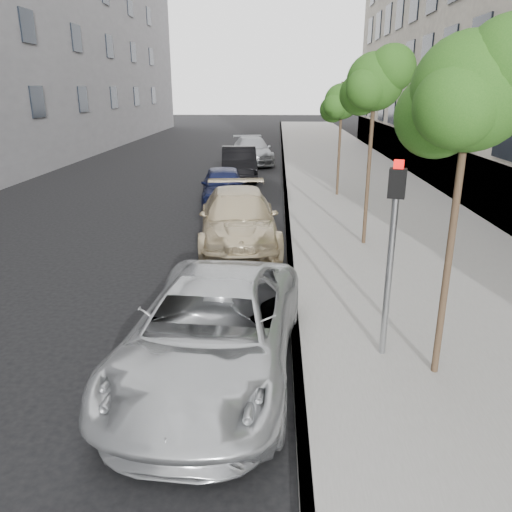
# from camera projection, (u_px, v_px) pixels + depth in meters

# --- Properties ---
(ground) EXTENTS (160.00, 160.00, 0.00)m
(ground) POSITION_uv_depth(u_px,v_px,m) (207.00, 440.00, 6.17)
(ground) COLOR black
(ground) RESTS_ON ground
(sidewalk) EXTENTS (6.40, 72.00, 0.14)m
(sidewalk) POSITION_uv_depth(u_px,v_px,m) (338.00, 163.00, 28.70)
(sidewalk) COLOR gray
(sidewalk) RESTS_ON ground
(curb) EXTENTS (0.15, 72.00, 0.14)m
(curb) POSITION_uv_depth(u_px,v_px,m) (283.00, 162.00, 28.82)
(curb) COLOR #9E9B93
(curb) RESTS_ON ground
(tree_near) EXTENTS (1.79, 1.59, 4.83)m
(tree_near) POSITION_uv_depth(u_px,v_px,m) (473.00, 92.00, 6.16)
(tree_near) COLOR #38281C
(tree_near) RESTS_ON sidewalk
(tree_mid) EXTENTS (1.74, 1.54, 5.01)m
(tree_mid) POSITION_uv_depth(u_px,v_px,m) (376.00, 82.00, 12.25)
(tree_mid) COLOR #38281C
(tree_mid) RESTS_ON sidewalk
(tree_far) EXTENTS (1.66, 1.46, 4.35)m
(tree_far) POSITION_uv_depth(u_px,v_px,m) (342.00, 101.00, 18.60)
(tree_far) COLOR #38281C
(tree_far) RESTS_ON sidewalk
(signal_pole) EXTENTS (0.28, 0.24, 3.04)m
(signal_pole) POSITION_uv_depth(u_px,v_px,m) (392.00, 238.00, 7.32)
(signal_pole) COLOR #939699
(signal_pole) RESTS_ON sidewalk
(minivan) EXTENTS (2.78, 5.32, 1.43)m
(minivan) POSITION_uv_depth(u_px,v_px,m) (213.00, 331.00, 7.39)
(minivan) COLOR #BBBEC1
(minivan) RESTS_ON ground
(suv) EXTENTS (2.61, 5.30, 1.48)m
(suv) POSITION_uv_depth(u_px,v_px,m) (238.00, 219.00, 13.61)
(suv) COLOR #C5B38C
(suv) RESTS_ON ground
(sedan_blue) EXTENTS (2.07, 4.17, 1.36)m
(sedan_blue) POSITION_uv_depth(u_px,v_px,m) (223.00, 186.00, 18.58)
(sedan_blue) COLOR #111639
(sedan_blue) RESTS_ON ground
(sedan_black) EXTENTS (2.00, 4.69, 1.50)m
(sedan_black) POSITION_uv_depth(u_px,v_px,m) (239.00, 163.00, 23.61)
(sedan_black) COLOR black
(sedan_black) RESTS_ON ground
(sedan_rear) EXTENTS (2.87, 5.31, 1.46)m
(sedan_rear) POSITION_uv_depth(u_px,v_px,m) (252.00, 150.00, 28.71)
(sedan_rear) COLOR #9B9EA3
(sedan_rear) RESTS_ON ground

